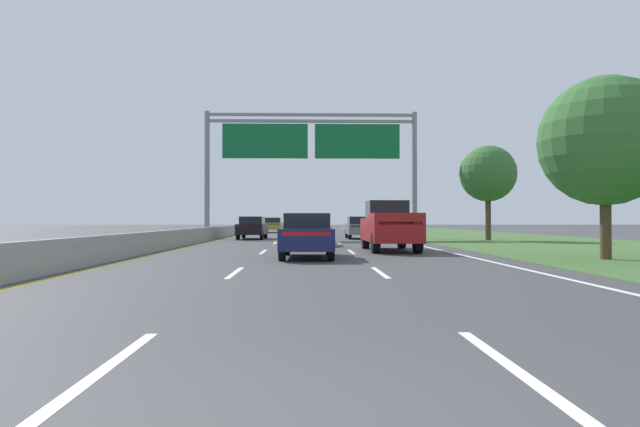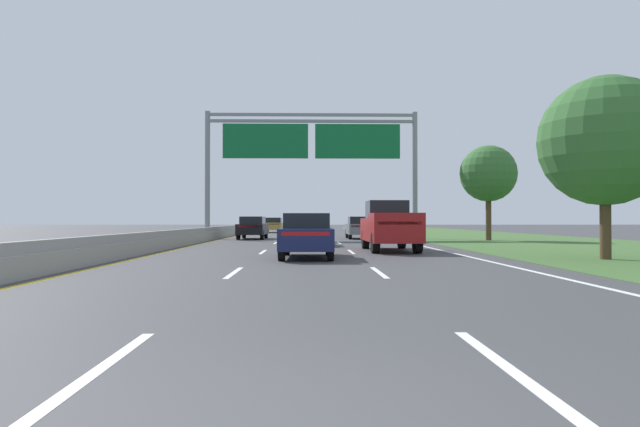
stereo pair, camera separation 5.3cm
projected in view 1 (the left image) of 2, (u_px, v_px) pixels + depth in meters
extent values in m
plane|color=#3D3D3F|center=(307.00, 239.00, 38.50)|extent=(220.00, 220.00, 0.00)
cube|color=white|center=(105.00, 368.00, 4.97)|extent=(0.14, 3.00, 0.01)
cube|color=white|center=(235.00, 273.00, 13.97)|extent=(0.14, 3.00, 0.01)
cube|color=white|center=(263.00, 252.00, 22.96)|extent=(0.14, 3.00, 0.01)
cube|color=white|center=(275.00, 243.00, 31.96)|extent=(0.14, 3.00, 0.01)
cube|color=white|center=(282.00, 238.00, 40.96)|extent=(0.14, 3.00, 0.01)
cube|color=white|center=(287.00, 235.00, 49.95)|extent=(0.14, 3.00, 0.01)
cube|color=white|center=(290.00, 232.00, 58.95)|extent=(0.14, 3.00, 0.01)
cube|color=white|center=(292.00, 231.00, 67.95)|extent=(0.14, 3.00, 0.01)
cube|color=white|center=(294.00, 229.00, 76.94)|extent=(0.14, 3.00, 0.01)
cube|color=white|center=(295.00, 228.00, 85.94)|extent=(0.14, 3.00, 0.01)
cube|color=white|center=(510.00, 366.00, 5.06)|extent=(0.14, 3.00, 0.01)
cube|color=white|center=(380.00, 272.00, 14.06)|extent=(0.14, 3.00, 0.01)
cube|color=white|center=(351.00, 252.00, 23.05)|extent=(0.14, 3.00, 0.01)
cube|color=white|center=(339.00, 243.00, 32.05)|extent=(0.14, 3.00, 0.01)
cube|color=white|center=(332.00, 238.00, 41.05)|extent=(0.14, 3.00, 0.01)
cube|color=white|center=(327.00, 234.00, 50.04)|extent=(0.14, 3.00, 0.01)
cube|color=white|center=(324.00, 232.00, 59.04)|extent=(0.14, 3.00, 0.01)
cube|color=white|center=(322.00, 231.00, 68.04)|extent=(0.14, 3.00, 0.01)
cube|color=white|center=(320.00, 229.00, 77.03)|extent=(0.14, 3.00, 0.01)
cube|color=white|center=(319.00, 228.00, 86.03)|extent=(0.14, 3.00, 0.01)
cube|color=white|center=(391.00, 239.00, 38.65)|extent=(0.16, 106.00, 0.01)
cube|color=gold|center=(223.00, 239.00, 38.36)|extent=(0.16, 106.00, 0.01)
cube|color=#3D602D|center=(504.00, 239.00, 38.84)|extent=(14.00, 110.00, 0.02)
cube|color=#99968E|center=(213.00, 235.00, 38.35)|extent=(0.60, 110.00, 0.55)
cube|color=#99968E|center=(213.00, 229.00, 38.35)|extent=(0.25, 110.00, 0.30)
cylinder|color=gray|center=(207.00, 175.00, 38.69)|extent=(0.36, 0.36, 9.01)
cylinder|color=gray|center=(415.00, 175.00, 39.05)|extent=(0.36, 0.36, 9.01)
cube|color=gray|center=(311.00, 115.00, 38.92)|extent=(14.70, 0.24, 0.20)
cube|color=gray|center=(311.00, 121.00, 38.91)|extent=(14.70, 0.24, 0.20)
cube|color=#0C602D|center=(265.00, 141.00, 38.64)|extent=(6.00, 0.12, 2.44)
cube|color=#0C602D|center=(357.00, 141.00, 38.79)|extent=(6.00, 0.12, 2.44)
cube|color=maroon|center=(390.00, 230.00, 23.86)|extent=(2.02, 5.41, 1.00)
cube|color=black|center=(387.00, 209.00, 24.72)|extent=(1.73, 1.91, 0.78)
cube|color=#B21414|center=(400.00, 223.00, 21.20)|extent=(1.68, 0.09, 0.12)
cube|color=maroon|center=(396.00, 215.00, 22.14)|extent=(2.01, 1.95, 0.20)
cylinder|color=black|center=(365.00, 240.00, 25.66)|extent=(0.30, 0.84, 0.84)
cylinder|color=black|center=(402.00, 240.00, 25.71)|extent=(0.30, 0.84, 0.84)
cylinder|color=black|center=(376.00, 243.00, 21.99)|extent=(0.30, 0.84, 0.84)
cylinder|color=black|center=(418.00, 243.00, 22.04)|extent=(0.30, 0.84, 0.84)
cube|color=black|center=(252.00, 229.00, 38.50)|extent=(1.88, 4.42, 0.72)
cube|color=black|center=(252.00, 220.00, 38.46)|extent=(1.60, 2.32, 0.52)
cube|color=#B21414|center=(249.00, 226.00, 36.34)|extent=(1.53, 0.10, 0.12)
cylinder|color=black|center=(244.00, 234.00, 39.98)|extent=(0.23, 0.66, 0.66)
cylinder|color=black|center=(266.00, 234.00, 40.00)|extent=(0.23, 0.66, 0.66)
cylinder|color=black|center=(238.00, 235.00, 36.99)|extent=(0.23, 0.66, 0.66)
cylinder|color=black|center=(262.00, 235.00, 37.01)|extent=(0.23, 0.66, 0.66)
cube|color=#A38438|center=(273.00, 226.00, 57.78)|extent=(1.90, 4.43, 0.72)
cube|color=black|center=(273.00, 220.00, 57.74)|extent=(1.61, 2.33, 0.52)
cube|color=#B21414|center=(272.00, 224.00, 55.62)|extent=(1.53, 0.11, 0.12)
cylinder|color=black|center=(267.00, 229.00, 59.27)|extent=(0.23, 0.66, 0.66)
cylinder|color=black|center=(282.00, 229.00, 59.28)|extent=(0.23, 0.66, 0.66)
cylinder|color=black|center=(264.00, 230.00, 56.27)|extent=(0.23, 0.66, 0.66)
cylinder|color=black|center=(280.00, 230.00, 56.28)|extent=(0.23, 0.66, 0.66)
cube|color=#161E47|center=(307.00, 238.00, 19.48)|extent=(1.89, 4.43, 0.72)
cube|color=black|center=(307.00, 221.00, 19.44)|extent=(1.60, 2.33, 0.52)
cube|color=#B21414|center=(306.00, 234.00, 17.33)|extent=(1.53, 0.11, 0.12)
cylinder|color=black|center=(287.00, 246.00, 20.97)|extent=(0.23, 0.66, 0.66)
cylinder|color=black|center=(329.00, 246.00, 20.98)|extent=(0.23, 0.66, 0.66)
cylinder|color=black|center=(282.00, 251.00, 17.98)|extent=(0.23, 0.66, 0.66)
cylinder|color=black|center=(331.00, 251.00, 17.99)|extent=(0.23, 0.66, 0.66)
cube|color=slate|center=(359.00, 229.00, 39.30)|extent=(1.83, 4.41, 0.72)
cube|color=black|center=(359.00, 220.00, 39.26)|extent=(1.57, 2.30, 0.52)
cube|color=#B21414|center=(362.00, 226.00, 37.15)|extent=(1.53, 0.08, 0.12)
cylinder|color=black|center=(347.00, 233.00, 40.78)|extent=(0.22, 0.66, 0.66)
cylinder|color=black|center=(368.00, 233.00, 40.81)|extent=(0.22, 0.66, 0.66)
cylinder|color=black|center=(350.00, 235.00, 37.79)|extent=(0.22, 0.66, 0.66)
cylinder|color=black|center=(373.00, 235.00, 37.82)|extent=(0.22, 0.66, 0.66)
cube|color=#193D23|center=(305.00, 232.00, 29.16)|extent=(1.84, 4.41, 0.72)
cube|color=black|center=(305.00, 220.00, 29.12)|extent=(1.57, 2.31, 0.52)
cube|color=#B21414|center=(305.00, 229.00, 27.01)|extent=(1.53, 0.09, 0.12)
cylinder|color=black|center=(291.00, 238.00, 30.64)|extent=(0.22, 0.66, 0.66)
cylinder|color=black|center=(319.00, 238.00, 30.67)|extent=(0.22, 0.66, 0.66)
cylinder|color=black|center=(289.00, 240.00, 27.65)|extent=(0.22, 0.66, 0.66)
cylinder|color=black|center=(321.00, 240.00, 27.68)|extent=(0.22, 0.66, 0.66)
cylinder|color=#4C3823|center=(606.00, 226.00, 18.49)|extent=(0.36, 0.36, 2.26)
sphere|color=#33662D|center=(605.00, 141.00, 18.52)|extent=(4.36, 4.36, 4.36)
cylinder|color=#4C3823|center=(488.00, 218.00, 35.62)|extent=(0.36, 0.36, 2.89)
sphere|color=#33662D|center=(488.00, 174.00, 35.65)|extent=(3.65, 3.65, 3.65)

